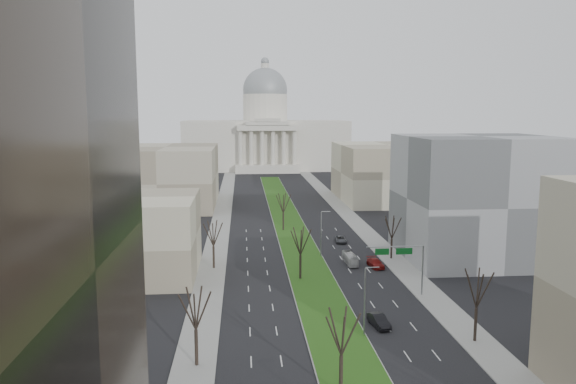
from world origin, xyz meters
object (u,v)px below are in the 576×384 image
car_red (375,263)px  box_van (350,259)px  car_black (379,320)px  car_grey_far (341,239)px

car_red → box_van: (-4.24, 2.76, 0.24)m
car_black → box_van: size_ratio=0.68×
car_black → car_red: size_ratio=0.92×
car_red → car_grey_far: bearing=91.9°
car_black → box_van: 31.27m
car_red → box_van: box_van is taller
car_red → box_van: bearing=140.4°
car_grey_far → box_van: size_ratio=0.68×
car_red → car_grey_far: car_red is taller
car_black → car_grey_far: (3.38, 48.66, -0.13)m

